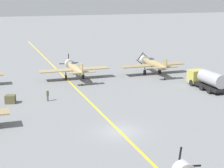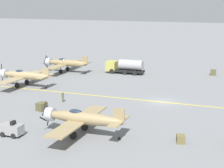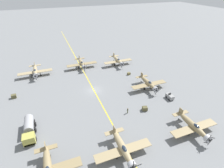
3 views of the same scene
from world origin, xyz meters
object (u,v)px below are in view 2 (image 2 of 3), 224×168
Objects in this scene: fuel_tanker at (125,66)px; supply_crate_mid_lane at (42,107)px; ground_crew_walking at (63,96)px; airplane_far_center at (23,75)px; airplane_mid_left at (82,118)px; supply_crate_by_tanker at (181,139)px; tow_tractor at (11,129)px; supply_crate_outboard at (213,72)px; airplane_far_right at (65,63)px.

fuel_tanker reaches higher than supply_crate_mid_lane.
fuel_tanker is 4.87× the size of ground_crew_walking.
ground_crew_walking is (-6.65, -11.39, -1.11)m from airplane_far_center.
airplane_mid_left is 11.33× the size of supply_crate_by_tanker.
airplane_far_center is 24.95m from tow_tractor.
supply_crate_outboard is (39.17, 0.80, 0.12)m from supply_crate_by_tanker.
supply_crate_mid_lane is (5.10, 20.39, 0.12)m from supply_crate_by_tanker.
fuel_tanker is at bearing -90.24° from airplane_far_right.
airplane_far_center is at bearing 59.72° from ground_crew_walking.
supply_crate_by_tanker is at bearing -109.99° from airplane_far_center.
supply_crate_by_tanker is at bearing -178.83° from supply_crate_outboard.
tow_tractor is (-21.40, -12.77, -1.22)m from airplane_far_center.
airplane_far_right and airplane_mid_left have the same top height.
airplane_far_center is at bearing 161.04° from airplane_far_right.
fuel_tanker is 39.13m from tow_tractor.
airplane_far_right is 11.33× the size of supply_crate_by_tanker.
fuel_tanker reaches higher than supply_crate_by_tanker.
fuel_tanker reaches higher than ground_crew_walking.
tow_tractor is at bearing 158.22° from supply_crate_outboard.
supply_crate_by_tanker is at bearing -151.51° from airplane_far_right.
airplane_far_center is at bearing 47.52° from airplane_mid_left.
airplane_mid_left is at bearing 165.95° from supply_crate_outboard.
ground_crew_walking is at bearing 5.34° from tow_tractor.
tow_tractor reaches higher than ground_crew_walking.
airplane_mid_left is 8.04m from tow_tractor.
airplane_far_center is at bearing 61.82° from supply_crate_by_tanker.
tow_tractor is at bearing 179.87° from fuel_tanker.
airplane_far_right is 8.86× the size of supply_crate_outboard.
airplane_far_right is 1.00× the size of airplane_mid_left.
fuel_tanker is (36.04, 7.24, -0.50)m from airplane_mid_left.
supply_crate_by_tanker is (-34.39, -18.25, -1.07)m from fuel_tanker.
airplane_far_right reaches higher than ground_crew_walking.
airplane_mid_left reaches higher than fuel_tanker.
airplane_far_center is at bearing 126.60° from supply_crate_outboard.
airplane_mid_left is (-18.31, -20.09, 0.00)m from airplane_far_center.
supply_crate_by_tanker is (-31.01, -30.33, -1.57)m from airplane_far_right.
airplane_mid_left is at bearing -143.26° from ground_crew_walking.
tow_tractor is at bearing -168.22° from supply_crate_mid_lane.
airplane_mid_left is 11.64m from supply_crate_mid_lane.
airplane_mid_left reaches higher than tow_tractor.
tow_tractor reaches higher than supply_crate_outboard.
supply_crate_mid_lane is at bearing 150.10° from supply_crate_outboard.
supply_crate_by_tanker is (-16.66, -31.11, -1.57)m from airplane_far_center.
supply_crate_outboard is (34.07, -19.59, 0.00)m from supply_crate_mid_lane.
airplane_far_right is at bearing 30.47° from airplane_mid_left.
airplane_mid_left is at bearing -165.27° from airplane_far_right.
supply_crate_outboard is (4.78, -17.45, -0.95)m from fuel_tanker.
airplane_far_center is 7.30× the size of ground_crew_walking.
ground_crew_walking is at bearing 147.02° from supply_crate_outboard.
tow_tractor is at bearing -140.99° from airplane_far_center.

